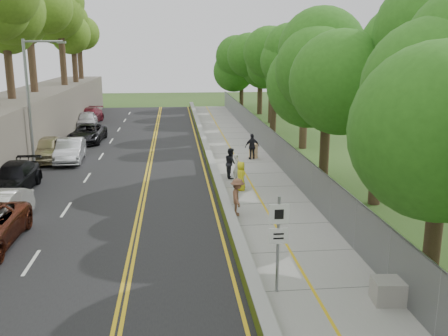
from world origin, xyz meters
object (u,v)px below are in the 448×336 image
object	(u,v)px
streetlight	(32,97)
painter_0	(241,176)
person_far	(252,147)
concrete_block	(391,291)
construction_barrel	(253,151)
signpost	(278,234)

from	to	relation	value
streetlight	painter_0	world-z (taller)	streetlight
streetlight	person_far	size ratio (longest dim) A/B	4.56
concrete_block	construction_barrel	bearing A→B (deg)	92.58
construction_barrel	person_far	bearing A→B (deg)	-113.44
streetlight	concrete_block	world-z (taller)	streetlight
concrete_block	signpost	bearing A→B (deg)	163.15
concrete_block	painter_0	size ratio (longest dim) A/B	0.69
streetlight	signpost	xyz separation A→B (m)	(11.51, -17.02, -2.68)
signpost	construction_barrel	distance (m)	19.53
signpost	painter_0	bearing A→B (deg)	88.00
streetlight	concrete_block	distance (m)	23.66
streetlight	construction_barrel	bearing A→B (deg)	9.52
streetlight	concrete_block	xyz separation A→B (m)	(14.76, -18.00, -4.23)
painter_0	concrete_block	bearing A→B (deg)	-162.23
signpost	construction_barrel	size ratio (longest dim) A/B	3.11
construction_barrel	person_far	world-z (taller)	person_far
signpost	person_far	distance (m)	19.17
painter_0	person_far	bearing A→B (deg)	-8.50
concrete_block	painter_0	xyz separation A→B (m)	(-2.85, 12.47, 0.42)
signpost	person_far	size ratio (longest dim) A/B	1.77
signpost	painter_0	distance (m)	11.55
person_far	painter_0	bearing A→B (deg)	64.65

